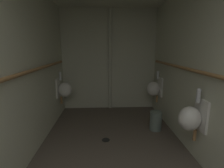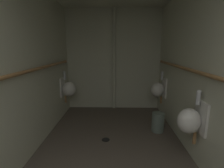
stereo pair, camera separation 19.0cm
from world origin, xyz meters
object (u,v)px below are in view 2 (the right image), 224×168
Objects in this scene: urinal_right_mid at (191,120)px; waste_bin at (158,122)px; urinal_right_far at (158,89)px; standpipe_back_wall at (114,61)px; urinal_left_mid at (68,89)px; floor_drain at (106,140)px.

waste_bin is at bearing 99.93° from urinal_right_mid.
urinal_right_far is 0.30× the size of standpipe_back_wall.
urinal_right_mid is at bearing -64.58° from standpipe_back_wall.
waste_bin is (-0.17, -0.74, -0.48)m from urinal_right_far.
urinal_left_mid is 1.59m from floor_drain.
floor_drain is (-1.16, -1.09, -0.66)m from urinal_right_far.
urinal_right_mid and urinal_right_far have the same top height.
urinal_left_mid reaches higher than waste_bin.
floor_drain is at bearing -160.88° from waste_bin.
standpipe_back_wall is 17.99× the size of floor_drain.
waste_bin is at bearing -102.71° from urinal_right_far.
standpipe_back_wall is at bearing 125.38° from waste_bin.
urinal_right_mid is 5.39× the size of floor_drain.
standpipe_back_wall is 1.86m from waste_bin.
urinal_left_mid is at bearing 141.14° from urinal_right_mid.
urinal_right_mid is 1.47m from floor_drain.
urinal_left_mid is 2.71m from urinal_right_mid.
floor_drain is 0.37× the size of waste_bin.
urinal_right_mid reaches higher than waste_bin.
urinal_right_far is (2.11, -0.00, 0.00)m from urinal_left_mid.
urinal_left_mid is 1.00× the size of urinal_right_far.
urinal_right_far is 0.90m from waste_bin.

